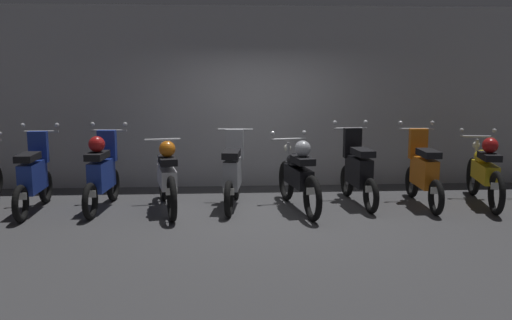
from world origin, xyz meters
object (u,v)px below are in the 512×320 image
(motorbike_slot_3, at_px, (167,176))
(motorbike_slot_5, at_px, (298,176))
(motorbike_slot_4, at_px, (233,173))
(motorbike_slot_7, at_px, (423,172))
(motorbike_slot_8, at_px, (485,171))
(motorbike_slot_1, at_px, (34,177))
(motorbike_slot_6, at_px, (358,171))
(motorbike_slot_2, at_px, (102,172))

(motorbike_slot_3, xyz_separation_m, motorbike_slot_5, (1.98, -0.08, 0.00))
(motorbike_slot_4, height_order, motorbike_slot_7, motorbike_slot_7)
(motorbike_slot_8, bearing_deg, motorbike_slot_1, -179.80)
(motorbike_slot_3, relative_size, motorbike_slot_6, 1.15)
(motorbike_slot_7, bearing_deg, motorbike_slot_1, -179.87)
(motorbike_slot_2, height_order, motorbike_slot_6, same)
(motorbike_slot_1, relative_size, motorbike_slot_4, 1.00)
(motorbike_slot_3, bearing_deg, motorbike_slot_6, 4.52)
(motorbike_slot_5, relative_size, motorbike_slot_8, 1.00)
(motorbike_slot_6, bearing_deg, motorbike_slot_5, -162.09)
(motorbike_slot_5, relative_size, motorbike_slot_6, 1.15)
(motorbike_slot_2, relative_size, motorbike_slot_7, 1.00)
(motorbike_slot_2, xyz_separation_m, motorbike_slot_7, (4.95, -0.06, -0.04))
(motorbike_slot_1, bearing_deg, motorbike_slot_4, 2.08)
(motorbike_slot_2, relative_size, motorbike_slot_5, 0.87)
(motorbike_slot_5, distance_m, motorbike_slot_6, 1.04)
(motorbike_slot_1, relative_size, motorbike_slot_5, 0.87)
(motorbike_slot_3, bearing_deg, motorbike_slot_8, 1.02)
(motorbike_slot_5, bearing_deg, motorbike_slot_7, 4.71)
(motorbike_slot_5, xyz_separation_m, motorbike_slot_6, (0.99, 0.32, -0.00))
(motorbike_slot_6, height_order, motorbike_slot_8, motorbike_slot_6)
(motorbike_slot_4, bearing_deg, motorbike_slot_5, -14.68)
(motorbike_slot_3, bearing_deg, motorbike_slot_7, 1.14)
(motorbike_slot_2, xyz_separation_m, motorbike_slot_6, (3.95, 0.10, -0.04))
(motorbike_slot_2, xyz_separation_m, motorbike_slot_5, (2.97, -0.22, -0.04))
(motorbike_slot_3, relative_size, motorbike_slot_7, 1.15)
(motorbike_slot_4, relative_size, motorbike_slot_5, 0.87)
(motorbike_slot_8, bearing_deg, motorbike_slot_2, 179.54)
(motorbike_slot_2, bearing_deg, motorbike_slot_7, -0.66)
(motorbike_slot_5, bearing_deg, motorbike_slot_1, 177.84)
(motorbike_slot_1, relative_size, motorbike_slot_6, 1.00)
(motorbike_slot_1, relative_size, motorbike_slot_8, 0.87)
(motorbike_slot_3, xyz_separation_m, motorbike_slot_6, (2.97, 0.23, 0.00))
(motorbike_slot_5, bearing_deg, motorbike_slot_4, 165.32)
(motorbike_slot_3, distance_m, motorbike_slot_4, 1.01)
(motorbike_slot_1, xyz_separation_m, motorbike_slot_2, (0.99, 0.07, 0.04))
(motorbike_slot_2, distance_m, motorbike_slot_3, 1.00)
(motorbike_slot_4, relative_size, motorbike_slot_8, 0.87)
(motorbike_slot_2, bearing_deg, motorbike_slot_6, 1.43)
(motorbike_slot_1, xyz_separation_m, motorbike_slot_6, (4.95, 0.17, 0.00))
(motorbike_slot_1, height_order, motorbike_slot_4, motorbike_slot_1)
(motorbike_slot_1, height_order, motorbike_slot_2, same)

